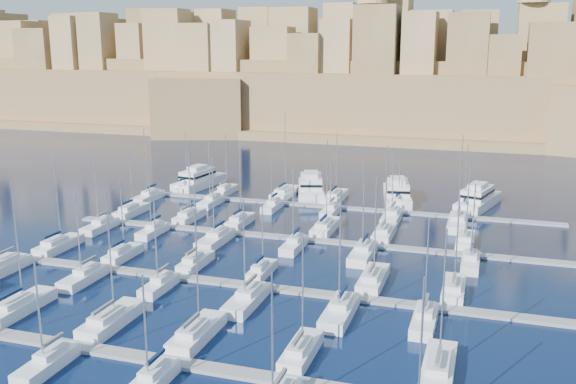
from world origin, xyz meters
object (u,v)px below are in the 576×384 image
(sailboat_2, at_px, (111,320))
(motor_yacht_c, at_px, (397,193))
(motor_yacht_a, at_px, (199,180))
(motor_yacht_b, at_px, (311,187))
(sailboat_4, at_px, (301,351))
(motor_yacht_d, at_px, (478,199))

(sailboat_2, xyz_separation_m, motor_yacht_c, (22.38, 69.77, 0.96))
(motor_yacht_a, height_order, motor_yacht_b, same)
(sailboat_4, distance_m, motor_yacht_b, 73.15)
(sailboat_4, xyz_separation_m, motor_yacht_c, (-0.45, 70.49, 0.99))
(motor_yacht_d, bearing_deg, motor_yacht_c, 178.16)
(motor_yacht_a, relative_size, motor_yacht_d, 0.98)
(motor_yacht_c, bearing_deg, motor_yacht_d, -1.84)
(sailboat_2, xyz_separation_m, sailboat_4, (22.83, -0.72, -0.04))
(motor_yacht_b, relative_size, motor_yacht_c, 1.03)
(sailboat_4, bearing_deg, motor_yacht_d, 77.56)
(sailboat_4, height_order, motor_yacht_d, sailboat_4)
(sailboat_2, relative_size, motor_yacht_a, 0.98)
(sailboat_2, height_order, motor_yacht_a, sailboat_2)
(sailboat_4, relative_size, motor_yacht_c, 0.74)
(sailboat_4, distance_m, motor_yacht_c, 70.50)
(motor_yacht_c, distance_m, motor_yacht_d, 15.90)
(sailboat_2, height_order, sailboat_4, sailboat_2)
(sailboat_2, distance_m, motor_yacht_c, 73.28)
(sailboat_4, bearing_deg, motor_yacht_b, 104.91)
(motor_yacht_d, bearing_deg, motor_yacht_b, 178.83)
(motor_yacht_a, distance_m, motor_yacht_b, 25.94)
(sailboat_2, xyz_separation_m, motor_yacht_d, (38.27, 69.26, 0.96))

